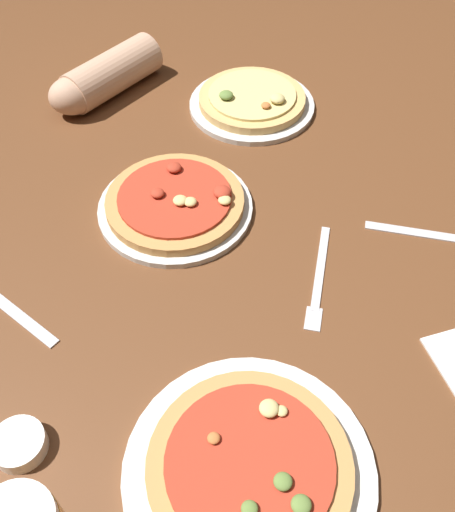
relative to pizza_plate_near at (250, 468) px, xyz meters
name	(u,v)px	position (x,y,z in m)	size (l,w,h in m)	color
ground_plane	(228,269)	(0.09, 0.34, -0.03)	(2.40, 2.40, 0.03)	brown
pizza_plate_near	(250,468)	(0.00, 0.00, 0.00)	(0.33, 0.33, 0.05)	silver
pizza_plate_far	(252,101)	(0.29, 0.75, 0.00)	(0.27, 0.27, 0.05)	silver
pizza_plate_side	(176,203)	(0.04, 0.49, 0.00)	(0.28, 0.28, 0.05)	silver
ramekin_sauce	(19,444)	(-0.27, 0.13, 0.00)	(0.07, 0.07, 0.03)	white
knife_right	(430,234)	(0.45, 0.28, -0.01)	(0.20, 0.14, 0.01)	silver
fork_spare	(319,278)	(0.22, 0.26, -0.01)	(0.13, 0.20, 0.01)	silver
knife_spare	(5,305)	(-0.27, 0.38, -0.01)	(0.14, 0.21, 0.01)	silver
diner_arm	(102,78)	(0.00, 0.90, 0.03)	(0.27, 0.20, 0.09)	tan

